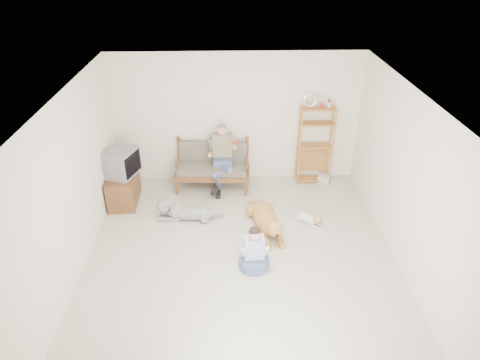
{
  "coord_description": "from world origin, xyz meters",
  "views": [
    {
      "loc": [
        -0.18,
        -5.36,
        4.57
      ],
      "look_at": [
        0.02,
        1.0,
        0.92
      ],
      "focal_mm": 32.0,
      "sensor_mm": 36.0,
      "label": 1
    }
  ],
  "objects_px": {
    "loveseat": "(212,165)",
    "golden_retriever": "(267,220)",
    "etagere": "(315,145)",
    "tv_stand": "(123,188)"
  },
  "relations": [
    {
      "from": "loveseat",
      "to": "tv_stand",
      "type": "relative_size",
      "value": 1.68
    },
    {
      "from": "etagere",
      "to": "tv_stand",
      "type": "relative_size",
      "value": 2.11
    },
    {
      "from": "tv_stand",
      "to": "golden_retriever",
      "type": "distance_m",
      "value": 2.89
    },
    {
      "from": "loveseat",
      "to": "golden_retriever",
      "type": "xyz_separation_m",
      "value": [
        0.99,
        -1.58,
        -0.29
      ]
    },
    {
      "from": "loveseat",
      "to": "etagere",
      "type": "relative_size",
      "value": 0.8
    },
    {
      "from": "etagere",
      "to": "loveseat",
      "type": "bearing_deg",
      "value": -176.04
    },
    {
      "from": "loveseat",
      "to": "golden_retriever",
      "type": "bearing_deg",
      "value": -54.71
    },
    {
      "from": "loveseat",
      "to": "etagere",
      "type": "distance_m",
      "value": 2.15
    },
    {
      "from": "loveseat",
      "to": "tv_stand",
      "type": "height_order",
      "value": "loveseat"
    },
    {
      "from": "loveseat",
      "to": "etagere",
      "type": "xyz_separation_m",
      "value": [
        2.11,
        0.15,
        0.36
      ]
    }
  ]
}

